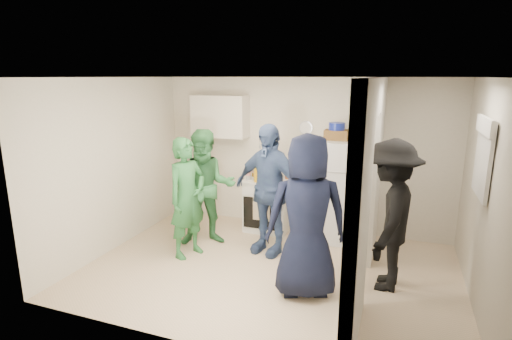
{
  "coord_description": "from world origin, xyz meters",
  "views": [
    {
      "loc": [
        1.5,
        -4.63,
        2.52
      ],
      "look_at": [
        -0.34,
        0.4,
        1.25
      ],
      "focal_mm": 28.0,
      "sensor_mm": 36.0,
      "label": 1
    }
  ],
  "objects": [
    {
      "name": "bottle_d",
      "position": [
        -0.47,
        1.3,
        1.02
      ],
      "size": [
        0.07,
        0.07,
        0.31
      ],
      "primitive_type": "cylinder",
      "color": "brown",
      "rests_on": "stove"
    },
    {
      "name": "floor",
      "position": [
        0.0,
        0.0,
        0.0
      ],
      "size": [
        4.8,
        4.8,
        0.0
      ],
      "primitive_type": "plane",
      "color": "beige",
      "rests_on": "ground"
    },
    {
      "name": "red_cup",
      "position": [
        -0.26,
        1.17,
        0.93
      ],
      "size": [
        0.09,
        0.09,
        0.12
      ],
      "primitive_type": "cylinder",
      "color": "#B70C16",
      "rests_on": "stove"
    },
    {
      "name": "spice_shelf",
      "position": [
        0.0,
        1.65,
        1.35
      ],
      "size": [
        0.35,
        0.08,
        0.03
      ],
      "primitive_type": "cube",
      "color": "olive",
      "rests_on": "wall_back"
    },
    {
      "name": "bottle_b",
      "position": [
        -0.66,
        1.27,
        0.99
      ],
      "size": [
        0.07,
        0.07,
        0.25
      ],
      "primitive_type": "cylinder",
      "color": "#184A24",
      "rests_on": "stove"
    },
    {
      "name": "partition_pier_back",
      "position": [
        1.2,
        1.1,
        1.25
      ],
      "size": [
        0.12,
        1.2,
        2.5
      ],
      "primitive_type": "cube",
      "color": "silver",
      "rests_on": "floor"
    },
    {
      "name": "person_navy",
      "position": [
        0.57,
        -0.4,
        0.96
      ],
      "size": [
        1.09,
        0.91,
        1.92
      ],
      "primitive_type": "imported",
      "rotation": [
        0.0,
        0.0,
        -2.77
      ],
      "color": "black",
      "rests_on": "floor"
    },
    {
      "name": "person_green_left",
      "position": [
        -1.24,
        0.05,
        0.85
      ],
      "size": [
        0.59,
        0.72,
        1.71
      ],
      "primitive_type": "imported",
      "rotation": [
        0.0,
        0.0,
        1.23
      ],
      "color": "#2B6C35",
      "rests_on": "floor"
    },
    {
      "name": "wall_clock",
      "position": [
        0.05,
        1.68,
        1.7
      ],
      "size": [
        0.22,
        0.02,
        0.22
      ],
      "primitive_type": "cylinder",
      "rotation": [
        1.57,
        0.0,
        0.0
      ],
      "color": "white",
      "rests_on": "wall_back"
    },
    {
      "name": "wicker_basket",
      "position": [
        0.59,
        1.39,
        1.65
      ],
      "size": [
        0.35,
        0.25,
        0.15
      ],
      "primitive_type": "cube",
      "color": "brown",
      "rests_on": "fridge"
    },
    {
      "name": "wall_right",
      "position": [
        2.4,
        0.0,
        1.25
      ],
      "size": [
        0.0,
        3.4,
        3.4
      ],
      "primitive_type": "plane",
      "rotation": [
        1.57,
        0.0,
        -1.57
      ],
      "color": "silver",
      "rests_on": "floor"
    },
    {
      "name": "ceiling",
      "position": [
        0.0,
        0.0,
        2.5
      ],
      "size": [
        4.8,
        4.8,
        0.0
      ],
      "primitive_type": "plane",
      "rotation": [
        3.14,
        0.0,
        0.0
      ],
      "color": "white",
      "rests_on": "wall_back"
    },
    {
      "name": "upper_cabinet",
      "position": [
        -1.4,
        1.52,
        1.85
      ],
      "size": [
        0.95,
        0.34,
        0.7
      ],
      "primitive_type": "cube",
      "color": "silver",
      "rests_on": "wall_back"
    },
    {
      "name": "person_denim",
      "position": [
        -0.21,
        0.54,
        0.94
      ],
      "size": [
        1.19,
        0.74,
        1.89
      ],
      "primitive_type": "imported",
      "rotation": [
        0.0,
        0.0,
        -0.27
      ],
      "color": "#3B5A81",
      "rests_on": "floor"
    },
    {
      "name": "wall_front",
      "position": [
        0.0,
        -1.7,
        1.25
      ],
      "size": [
        4.8,
        0.0,
        4.8
      ],
      "primitive_type": "plane",
      "rotation": [
        -1.57,
        0.0,
        0.0
      ],
      "color": "silver",
      "rests_on": "floor"
    },
    {
      "name": "wall_back",
      "position": [
        0.0,
        1.7,
        1.25
      ],
      "size": [
        4.8,
        0.0,
        4.8
      ],
      "primitive_type": "plane",
      "rotation": [
        1.57,
        0.0,
        0.0
      ],
      "color": "silver",
      "rests_on": "floor"
    },
    {
      "name": "nook_window",
      "position": [
        2.38,
        0.2,
        1.65
      ],
      "size": [
        0.03,
        0.7,
        0.8
      ],
      "primitive_type": "cube",
      "color": "black",
      "rests_on": "wall_right"
    },
    {
      "name": "bottle_a",
      "position": [
        -0.77,
        1.48,
        0.99
      ],
      "size": [
        0.08,
        0.08,
        0.25
      ],
      "primitive_type": "cylinder",
      "color": "brown",
      "rests_on": "stove"
    },
    {
      "name": "bottle_h",
      "position": [
        -0.78,
        1.24,
        1.0
      ],
      "size": [
        0.08,
        0.08,
        0.27
      ],
      "primitive_type": "cylinder",
      "color": "#A0A4AB",
      "rests_on": "stove"
    },
    {
      "name": "yellow_cup_stack_top",
      "position": [
        0.91,
        1.24,
        1.7
      ],
      "size": [
        0.09,
        0.09,
        0.25
      ],
      "primitive_type": "cylinder",
      "color": "#D3DA12",
      "rests_on": "fridge"
    },
    {
      "name": "wall_left",
      "position": [
        -2.4,
        0.0,
        1.25
      ],
      "size": [
        0.0,
        3.4,
        3.4
      ],
      "primitive_type": "plane",
      "rotation": [
        1.57,
        0.0,
        1.57
      ],
      "color": "silver",
      "rests_on": "floor"
    },
    {
      "name": "blue_bowl",
      "position": [
        0.59,
        1.39,
        1.78
      ],
      "size": [
        0.24,
        0.24,
        0.11
      ],
      "primitive_type": "cylinder",
      "color": "navy",
      "rests_on": "wicker_basket"
    },
    {
      "name": "bottle_c",
      "position": [
        -0.54,
        1.52,
        1.02
      ],
      "size": [
        0.06,
        0.06,
        0.31
      ],
      "primitive_type": "cylinder",
      "color": "silver",
      "rests_on": "stove"
    },
    {
      "name": "bottle_g",
      "position": [
        -0.2,
        1.5,
        1.0
      ],
      "size": [
        0.06,
        0.06,
        0.27
      ],
      "primitive_type": "cylinder",
      "color": "#A15B34",
      "rests_on": "stove"
    },
    {
      "name": "bottle_e",
      "position": [
        -0.36,
        1.54,
        1.01
      ],
      "size": [
        0.08,
        0.08,
        0.29
      ],
      "primitive_type": "cylinder",
      "color": "#9DA7AE",
      "rests_on": "stove"
    },
    {
      "name": "yellow_cup_stack_stove",
      "position": [
        -0.6,
        1.15,
        0.99
      ],
      "size": [
        0.09,
        0.09,
        0.25
      ],
      "primitive_type": "cylinder",
      "color": "yellow",
      "rests_on": "stove"
    },
    {
      "name": "person_green_center",
      "position": [
        -1.16,
        0.52,
        0.88
      ],
      "size": [
        1.07,
        1.0,
        1.76
      ],
      "primitive_type": "imported",
      "rotation": [
        0.0,
        0.0,
        0.52
      ],
      "color": "#3C894E",
      "rests_on": "floor"
    },
    {
      "name": "stove",
      "position": [
        -0.48,
        1.37,
        0.43
      ],
      "size": [
        0.73,
        0.61,
        0.87
      ],
      "primitive_type": "cube",
      "color": "white",
      "rests_on": "floor"
    },
    {
      "name": "fridge",
      "position": [
        0.69,
        1.34,
        0.79
      ],
      "size": [
        0.65,
        0.63,
        1.57
      ],
      "primitive_type": "cube",
      "color": "silver",
      "rests_on": "floor"
    },
    {
      "name": "person_nook",
      "position": [
        1.45,
        0.1,
        0.91
      ],
      "size": [
        0.78,
        1.24,
        1.82
      ],
      "primitive_type": "imported",
      "rotation": [
        0.0,
        0.0,
        -1.67
      ],
      "color": "black",
      "rests_on": "floor"
    },
    {
      "name": "bottle_f",
      "position": [
        -0.32,
        1.39,
        1.01
      ],
      "size": [
        0.07,
        0.07,
        0.28
      ],
      "primitive_type": "cylinder",
      "color": "#133416",
      "rests_on": "stove"
    },
    {
      "name": "nook_valance",
      "position": [
        2.34,
        0.2,
        2.0
      ],
      "size": [
        0.04,
        0.82,
        0.18
      ],
      "primitive_type": "cube",
      "color": "white",
      "rests_on": "wall_right"
    },
    {
      "name": "nook_window_frame",
      "position": [
        2.36,
        0.2,
        1.65
      ],
      "size": [
        0.04,
        0.76,
        0.86
      ],
      "primitive_type": "cube",
      "color": "white",
      "rests_on": "wall_right"
    },
    {
      "name": "partition_pier_front",
      "position": [
        1.2,
        -1.1,
        1.25
      ],
      "size": [
        0.12,
        1.2,
        2.5
      ],
      "primitive_type": "cube",
      "color": "silver",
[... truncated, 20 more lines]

